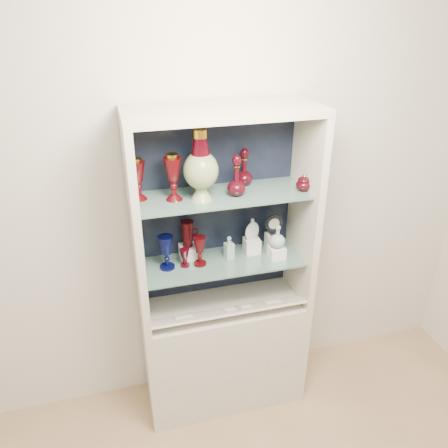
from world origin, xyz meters
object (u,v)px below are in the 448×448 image
object	(u,v)px
ruby_goblet_tall	(200,251)
clear_square_bottle	(229,247)
ruby_decanter_b	(244,166)
cobalt_goblet	(166,252)
pedestal_lamp_left	(138,179)
ruby_goblet_small	(185,258)
enamel_urn	(201,165)
cameo_medallion	(274,224)
lidded_bowl	(304,182)
ruby_pitcher	(187,234)
ruby_decanter_a	(237,173)
flat_flask	(252,229)
clear_round_decanter	(278,237)
pedestal_lamp_right	(173,177)

from	to	relation	value
ruby_goblet_tall	clear_square_bottle	distance (m)	0.18
ruby_decanter_b	cobalt_goblet	distance (m)	0.65
pedestal_lamp_left	ruby_goblet_small	size ratio (longest dim) A/B	2.05
enamel_urn	clear_square_bottle	world-z (taller)	enamel_urn
cobalt_goblet	cameo_medallion	xyz separation A→B (m)	(0.65, 0.05, 0.07)
enamel_urn	lidded_bowl	bearing A→B (deg)	-3.22
ruby_pitcher	clear_square_bottle	xyz separation A→B (m)	(0.23, -0.07, -0.09)
ruby_decanter_a	enamel_urn	bearing A→B (deg)	179.68
lidded_bowl	ruby_decanter_a	bearing A→B (deg)	175.31
cobalt_goblet	cameo_medallion	bearing A→B (deg)	4.26
pedestal_lamp_left	cobalt_goblet	size ratio (longest dim) A/B	1.11
ruby_decanter_a	flat_flask	xyz separation A→B (m)	(0.13, 0.08, -0.39)
ruby_goblet_small	clear_square_bottle	world-z (taller)	clear_square_bottle
ruby_decanter_a	ruby_pitcher	distance (m)	0.48
ruby_decanter_b	ruby_goblet_tall	world-z (taller)	ruby_decanter_b
ruby_goblet_small	ruby_pitcher	distance (m)	0.14
ruby_pitcher	ruby_decanter_a	bearing A→B (deg)	-22.14
clear_square_bottle	clear_round_decanter	size ratio (longest dim) A/B	1.05
ruby_goblet_small	clear_round_decanter	world-z (taller)	clear_round_decanter
ruby_goblet_small	clear_square_bottle	bearing A→B (deg)	4.03
ruby_goblet_small	flat_flask	size ratio (longest dim) A/B	0.81
pedestal_lamp_right	ruby_goblet_small	size ratio (longest dim) A/B	2.27
ruby_decanter_a	clear_square_bottle	xyz separation A→B (m)	(-0.02, 0.05, -0.48)
enamel_urn	ruby_decanter_a	distance (m)	0.20
enamel_urn	pedestal_lamp_left	bearing A→B (deg)	164.78
ruby_decanter_a	ruby_goblet_tall	xyz separation A→B (m)	(-0.20, 0.03, -0.46)
pedestal_lamp_right	clear_square_bottle	world-z (taller)	pedestal_lamp_right
clear_square_bottle	ruby_pitcher	bearing A→B (deg)	163.94
pedestal_lamp_right	flat_flask	world-z (taller)	pedestal_lamp_right
pedestal_lamp_left	pedestal_lamp_right	size ratio (longest dim) A/B	0.90
ruby_goblet_tall	ruby_pitcher	xyz separation A→B (m)	(-0.05, 0.09, 0.07)
flat_flask	clear_round_decanter	size ratio (longest dim) A/B	0.99
clear_round_decanter	lidded_bowl	bearing A→B (deg)	-7.42
pedestal_lamp_right	ruby_decanter_a	distance (m)	0.33
pedestal_lamp_right	cameo_medallion	bearing A→B (deg)	5.55
ruby_goblet_small	lidded_bowl	bearing A→B (deg)	-5.66
ruby_decanter_b	cameo_medallion	bearing A→B (deg)	-13.39
pedestal_lamp_left	pedestal_lamp_right	world-z (taller)	pedestal_lamp_right
pedestal_lamp_right	lidded_bowl	xyz separation A→B (m)	(0.71, -0.06, -0.08)
ruby_decanter_a	ruby_goblet_tall	world-z (taller)	ruby_decanter_a
ruby_decanter_b	cameo_medallion	world-z (taller)	ruby_decanter_b
ruby_decanter_a	clear_round_decanter	distance (m)	0.48
enamel_urn	pedestal_lamp_right	bearing A→B (deg)	166.75
lidded_bowl	clear_round_decanter	distance (m)	0.35
pedestal_lamp_left	ruby_goblet_tall	distance (m)	0.54
flat_flask	clear_round_decanter	distance (m)	0.16
pedestal_lamp_left	lidded_bowl	xyz separation A→B (m)	(0.88, -0.12, -0.06)
clear_round_decanter	flat_flask	bearing A→B (deg)	140.82
pedestal_lamp_right	flat_flask	size ratio (longest dim) A/B	1.83
ruby_decanter_b	ruby_goblet_small	bearing A→B (deg)	-165.19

